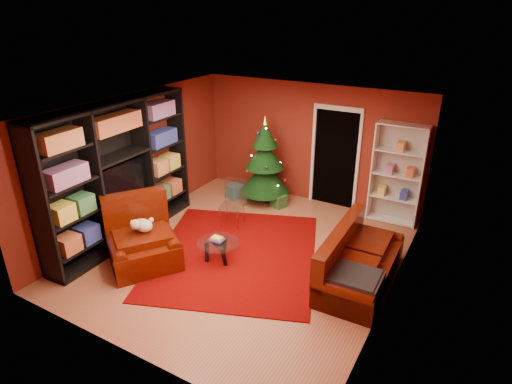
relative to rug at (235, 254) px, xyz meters
The scene contains 18 objects.
floor 0.17m from the rug, 35.12° to the left, with size 5.00×5.50×0.05m, color #9B5638.
ceiling 2.62m from the rug, 35.12° to the left, with size 5.00×5.50×0.05m, color silver.
wall_back 3.15m from the rug, 87.26° to the left, with size 5.00×0.05×2.60m, color maroon.
wall_left 2.72m from the rug, behind, with size 0.05×5.50×2.60m, color maroon.
wall_right 2.96m from the rug, ahead, with size 0.05×5.50×2.60m, color maroon.
doorway 3.10m from the rug, 75.38° to the left, with size 1.06×0.60×2.16m, color black, non-canonical shape.
rug is the anchor object (origin of this frame).
media_unit 2.54m from the rug, 167.21° to the right, with size 0.51×3.35×2.57m, color black, non-canonical shape.
christmas_tree 2.52m from the rug, 106.03° to the left, with size 1.10×1.10×1.96m, color black, non-canonical shape.
gift_box_teal 2.45m from the rug, 122.48° to the left, with size 0.31×0.31×0.31m, color #1D656D.
gift_box_green 2.14m from the rug, 96.01° to the left, with size 0.27×0.27×0.27m, color #265825.
gift_box_red 2.59m from the rug, 117.33° to the left, with size 0.21×0.21×0.21m, color maroon.
white_bookshelf 3.53m from the rug, 52.06° to the left, with size 0.97×0.35×2.09m, color white, non-canonical shape.
armchair 1.63m from the rug, 139.53° to the right, with size 1.20×1.20×0.93m, color #420E04, non-canonical shape.
dog 1.68m from the rug, 141.81° to the right, with size 0.40×0.30×0.30m, color beige, non-canonical shape.
sofa 2.22m from the rug, ahead, with size 2.04×0.92×0.88m, color #420E04, non-canonical shape.
coffee_table 0.40m from the rug, 112.96° to the right, with size 0.73×0.73×0.45m, color gray, non-canonical shape.
acrylic_chair 1.15m from the rug, 125.74° to the left, with size 0.44×0.48×0.86m, color #66605B, non-canonical shape.
Camera 1 is at (3.42, -5.57, 4.07)m, focal length 30.00 mm.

